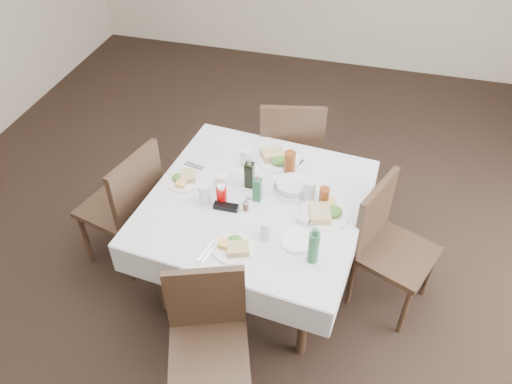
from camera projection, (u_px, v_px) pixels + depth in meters
ground_plane at (258, 275)px, 3.71m from camera, size 7.00×7.00×0.00m
room_shell at (259, 65)px, 2.57m from camera, size 6.04×7.04×2.80m
dining_table at (256, 208)px, 3.26m from camera, size 1.47×1.47×0.76m
chair_north at (291, 146)px, 3.93m from camera, size 0.57×0.57×1.01m
chair_south at (208, 332)px, 2.75m from camera, size 0.56×0.56×0.92m
chair_east at (386, 239)px, 3.24m from camera, size 0.59×0.59×0.96m
chair_west at (128, 202)px, 3.47m from camera, size 0.57×0.57×1.00m
meal_north at (278, 158)px, 3.49m from camera, size 0.29×0.29×0.06m
meal_south at (234, 247)px, 2.87m from camera, size 0.24×0.24×0.05m
meal_east at (325, 212)px, 3.08m from camera, size 0.30×0.30×0.07m
meal_west at (184, 179)px, 3.32m from camera, size 0.23×0.23×0.05m
side_plate_a at (233, 168)px, 3.44m from camera, size 0.16×0.16×0.01m
side_plate_b at (296, 241)px, 2.92m from camera, size 0.18×0.18×0.01m
water_n at (246, 158)px, 3.41m from camera, size 0.08×0.08×0.14m
water_s at (266, 230)px, 2.92m from camera, size 0.07×0.07×0.13m
water_e at (310, 190)px, 3.16m from camera, size 0.08×0.08×0.15m
water_w at (204, 194)px, 3.14m from camera, size 0.07×0.07×0.14m
iced_tea_a at (290, 163)px, 3.36m from camera, size 0.08×0.08×0.16m
iced_tea_b at (324, 197)px, 3.12m from camera, size 0.06×0.06×0.13m
bread_basket at (291, 187)px, 3.24m from camera, size 0.23×0.23×0.08m
oil_cruet_dark at (249, 174)px, 3.24m from camera, size 0.06×0.06×0.24m
oil_cruet_green at (257, 188)px, 3.14m from camera, size 0.05×0.05×0.22m
ketchup_bottle at (222, 195)px, 3.14m from camera, size 0.07×0.07×0.14m
salt_shaker at (248, 203)px, 3.13m from camera, size 0.03×0.03×0.07m
pepper_shaker at (246, 206)px, 3.11m from camera, size 0.03×0.03×0.07m
coffee_mug at (221, 182)px, 3.26m from camera, size 0.15×0.15×0.11m
sunglasses at (226, 207)px, 3.13m from camera, size 0.16×0.06×0.03m
green_bottle at (314, 247)px, 2.76m from camera, size 0.06×0.06×0.25m
sugar_caddy at (303, 220)px, 3.03m from camera, size 0.09×0.06×0.04m
cutlery_n at (296, 166)px, 3.46m from camera, size 0.09×0.17×0.01m
cutlery_s at (208, 251)px, 2.87m from camera, size 0.08×0.18×0.01m
cutlery_e at (327, 228)px, 3.01m from camera, size 0.19×0.11×0.01m
cutlery_w at (194, 166)px, 3.45m from camera, size 0.16×0.07×0.01m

